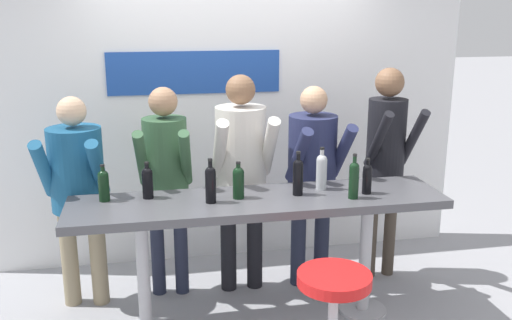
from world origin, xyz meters
TOP-DOWN VIEW (x-y plane):
  - back_wall at (-0.00, 1.27)m, footprint 4.21×0.12m
  - tasting_table at (0.00, 0.00)m, footprint 2.61×0.61m
  - bar_stool at (0.29, -0.79)m, footprint 0.46×0.46m
  - person_far_left at (-1.26, 0.53)m, footprint 0.51×0.59m
  - person_left at (-0.61, 0.57)m, footprint 0.44×0.55m
  - person_center_left at (-0.03, 0.55)m, footprint 0.47×0.57m
  - person_center at (0.55, 0.54)m, footprint 0.51×0.59m
  - person_center_right at (1.17, 0.54)m, footprint 0.39×0.53m
  - wine_bottle_0 at (0.29, 0.02)m, footprint 0.07×0.07m
  - wine_bottle_1 at (-0.14, 0.03)m, footprint 0.08×0.08m
  - wine_bottle_2 at (-0.75, 0.15)m, footprint 0.08×0.08m
  - wine_bottle_3 at (0.77, -0.05)m, footprint 0.07×0.07m
  - wine_bottle_4 at (0.64, -0.13)m, footprint 0.07×0.07m
  - wine_bottle_5 at (0.49, 0.11)m, footprint 0.08×0.08m
  - wine_bottle_6 at (-1.04, 0.15)m, footprint 0.07×0.07m
  - wine_bottle_7 at (-0.33, -0.03)m, footprint 0.07×0.07m

SIDE VIEW (x-z plane):
  - bar_stool at x=0.29m, z-range 0.13..0.88m
  - tasting_table at x=0.00m, z-range 0.34..1.31m
  - person_far_left at x=-1.26m, z-range 0.18..1.81m
  - person_center at x=0.55m, z-range 0.19..1.84m
  - person_left at x=-0.61m, z-range 0.21..1.88m
  - person_center_left at x=-0.03m, z-range 0.21..1.96m
  - wine_bottle_3 at x=0.77m, z-range 0.95..1.21m
  - wine_bottle_6 at x=-1.04m, z-range 0.96..1.21m
  - wine_bottle_2 at x=-0.75m, z-range 0.96..1.21m
  - wine_bottle_1 at x=-0.14m, z-range 0.96..1.22m
  - wine_bottle_7 at x=-0.33m, z-range 0.95..1.26m
  - wine_bottle_4 at x=0.64m, z-range 0.95..1.27m
  - wine_bottle_0 at x=0.29m, z-range 0.95..1.27m
  - wine_bottle_5 at x=0.49m, z-range 0.95..1.26m
  - person_center_right at x=1.17m, z-range 0.24..2.02m
  - back_wall at x=0.00m, z-range 0.00..2.51m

